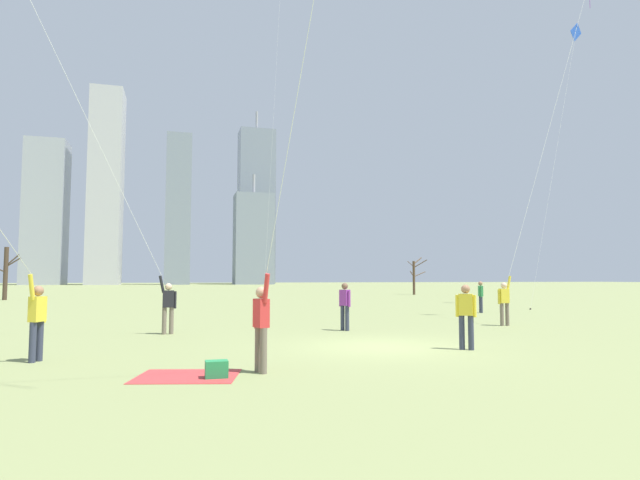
{
  "coord_description": "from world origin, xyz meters",
  "views": [
    {
      "loc": [
        -5.17,
        -12.68,
        1.78
      ],
      "look_at": [
        0.0,
        6.0,
        3.22
      ],
      "focal_mm": 29.0,
      "sensor_mm": 36.0,
      "label": 1
    }
  ],
  "objects_px": {
    "picnic_spot": "(204,372)",
    "bare_tree_left_of_center": "(415,275)",
    "bystander_far_off_by_trees": "(466,313)",
    "distant_kite_high_overhead_blue": "(573,47)",
    "bystander_strolling_midfield": "(345,304)",
    "kite_flyer_foreground_right_purple": "(521,237)",
    "kite_flyer_midfield_right_green": "(305,66)",
    "kite_flyer_foreground_left_white": "(5,270)",
    "bystander_watching_nearby": "(481,295)",
    "distant_kite_low_near_trees_yellow": "(280,6)",
    "kite_flyer_midfield_left_red": "(137,238)",
    "bare_tree_far_right_edge": "(6,273)"
  },
  "relations": [
    {
      "from": "kite_flyer_midfield_left_red",
      "to": "distant_kite_low_near_trees_yellow",
      "type": "height_order",
      "value": "distant_kite_low_near_trees_yellow"
    },
    {
      "from": "kite_flyer_midfield_right_green",
      "to": "bystander_far_off_by_trees",
      "type": "relative_size",
      "value": 12.11
    },
    {
      "from": "kite_flyer_midfield_left_red",
      "to": "picnic_spot",
      "type": "xyz_separation_m",
      "value": [
        1.73,
        -7.47,
        -2.94
      ]
    },
    {
      "from": "distant_kite_high_overhead_blue",
      "to": "bare_tree_far_right_edge",
      "type": "bearing_deg",
      "value": 153.59
    },
    {
      "from": "kite_flyer_midfield_left_red",
      "to": "bare_tree_far_right_edge",
      "type": "relative_size",
      "value": 4.07
    },
    {
      "from": "bystander_strolling_midfield",
      "to": "bystander_watching_nearby",
      "type": "bearing_deg",
      "value": 35.11
    },
    {
      "from": "kite_flyer_foreground_right_purple",
      "to": "distant_kite_low_near_trees_yellow",
      "type": "distance_m",
      "value": 35.74
    },
    {
      "from": "kite_flyer_midfield_left_red",
      "to": "distant_kite_low_near_trees_yellow",
      "type": "bearing_deg",
      "value": 70.36
    },
    {
      "from": "distant_kite_high_overhead_blue",
      "to": "bare_tree_left_of_center",
      "type": "relative_size",
      "value": 4.72
    },
    {
      "from": "bystander_far_off_by_trees",
      "to": "bare_tree_far_right_edge",
      "type": "bearing_deg",
      "value": 119.59
    },
    {
      "from": "bystander_far_off_by_trees",
      "to": "distant_kite_low_near_trees_yellow",
      "type": "xyz_separation_m",
      "value": [
        1.45,
        32.68,
        25.42
      ]
    },
    {
      "from": "bystander_watching_nearby",
      "to": "kite_flyer_foreground_left_white",
      "type": "bearing_deg",
      "value": -146.34
    },
    {
      "from": "kite_flyer_midfield_right_green",
      "to": "picnic_spot",
      "type": "height_order",
      "value": "kite_flyer_midfield_right_green"
    },
    {
      "from": "distant_kite_high_overhead_blue",
      "to": "picnic_spot",
      "type": "bearing_deg",
      "value": -143.64
    },
    {
      "from": "bystander_strolling_midfield",
      "to": "distant_kite_low_near_trees_yellow",
      "type": "xyz_separation_m",
      "value": [
        2.91,
        27.39,
        25.42
      ]
    },
    {
      "from": "bystander_strolling_midfield",
      "to": "bystander_far_off_by_trees",
      "type": "distance_m",
      "value": 5.49
    },
    {
      "from": "bystander_far_off_by_trees",
      "to": "picnic_spot",
      "type": "xyz_separation_m",
      "value": [
        -6.5,
        -1.93,
        -0.81
      ]
    },
    {
      "from": "kite_flyer_midfield_left_red",
      "to": "bystander_strolling_midfield",
      "type": "height_order",
      "value": "kite_flyer_midfield_left_red"
    },
    {
      "from": "kite_flyer_foreground_left_white",
      "to": "bystander_watching_nearby",
      "type": "bearing_deg",
      "value": 33.66
    },
    {
      "from": "distant_kite_high_overhead_blue",
      "to": "bystander_strolling_midfield",
      "type": "bearing_deg",
      "value": -150.63
    },
    {
      "from": "kite_flyer_midfield_left_red",
      "to": "kite_flyer_foreground_right_purple",
      "type": "bearing_deg",
      "value": 0.32
    },
    {
      "from": "kite_flyer_midfield_left_red",
      "to": "bare_tree_left_of_center",
      "type": "distance_m",
      "value": 43.11
    },
    {
      "from": "bystander_far_off_by_trees",
      "to": "bare_tree_left_of_center",
      "type": "relative_size",
      "value": 0.4
    },
    {
      "from": "bystander_watching_nearby",
      "to": "bare_tree_far_right_edge",
      "type": "relative_size",
      "value": 0.37
    },
    {
      "from": "bystander_watching_nearby",
      "to": "bare_tree_far_right_edge",
      "type": "height_order",
      "value": "bare_tree_far_right_edge"
    },
    {
      "from": "bare_tree_left_of_center",
      "to": "kite_flyer_foreground_right_purple",
      "type": "bearing_deg",
      "value": -109.33
    },
    {
      "from": "bystander_strolling_midfield",
      "to": "kite_flyer_foreground_right_purple",
      "type": "bearing_deg",
      "value": 2.58
    },
    {
      "from": "kite_flyer_midfield_right_green",
      "to": "distant_kite_low_near_trees_yellow",
      "type": "xyz_separation_m",
      "value": [
        6.38,
        35.79,
        20.87
      ]
    },
    {
      "from": "bare_tree_far_right_edge",
      "to": "bystander_far_off_by_trees",
      "type": "bearing_deg",
      "value": -60.41
    },
    {
      "from": "kite_flyer_midfield_right_green",
      "to": "bare_tree_far_right_edge",
      "type": "bearing_deg",
      "value": 111.68
    },
    {
      "from": "kite_flyer_foreground_right_purple",
      "to": "bystander_far_off_by_trees",
      "type": "height_order",
      "value": "kite_flyer_foreground_right_purple"
    },
    {
      "from": "kite_flyer_midfield_right_green",
      "to": "picnic_spot",
      "type": "xyz_separation_m",
      "value": [
        -1.57,
        1.18,
        -5.36
      ]
    },
    {
      "from": "kite_flyer_midfield_left_red",
      "to": "kite_flyer_midfield_right_green",
      "type": "relative_size",
      "value": 0.9
    },
    {
      "from": "kite_flyer_midfield_left_red",
      "to": "bystander_strolling_midfield",
      "type": "relative_size",
      "value": 10.92
    },
    {
      "from": "kite_flyer_foreground_right_purple",
      "to": "bystander_far_off_by_trees",
      "type": "distance_m",
      "value": 8.52
    },
    {
      "from": "distant_kite_high_overhead_blue",
      "to": "bare_tree_left_of_center",
      "type": "xyz_separation_m",
      "value": [
        -0.86,
        23.16,
        -15.43
      ]
    },
    {
      "from": "picnic_spot",
      "to": "bare_tree_left_of_center",
      "type": "distance_m",
      "value": 48.4
    },
    {
      "from": "bystander_strolling_midfield",
      "to": "bare_tree_left_of_center",
      "type": "relative_size",
      "value": 0.4
    },
    {
      "from": "bystander_far_off_by_trees",
      "to": "picnic_spot",
      "type": "relative_size",
      "value": 0.78
    },
    {
      "from": "bystander_far_off_by_trees",
      "to": "bare_tree_far_right_edge",
      "type": "height_order",
      "value": "bare_tree_far_right_edge"
    },
    {
      "from": "picnic_spot",
      "to": "bare_tree_left_of_center",
      "type": "relative_size",
      "value": 0.51
    },
    {
      "from": "distant_kite_high_overhead_blue",
      "to": "kite_flyer_midfield_right_green",
      "type": "bearing_deg",
      "value": -140.14
    },
    {
      "from": "bystander_far_off_by_trees",
      "to": "bystander_strolling_midfield",
      "type": "bearing_deg",
      "value": 105.35
    },
    {
      "from": "kite_flyer_midfield_right_green",
      "to": "distant_kite_high_overhead_blue",
      "type": "bearing_deg",
      "value": 39.86
    },
    {
      "from": "bystander_watching_nearby",
      "to": "distant_kite_low_near_trees_yellow",
      "type": "distance_m",
      "value": 33.41
    },
    {
      "from": "bare_tree_left_of_center",
      "to": "distant_kite_low_near_trees_yellow",
      "type": "bearing_deg",
      "value": -156.5
    },
    {
      "from": "bystander_watching_nearby",
      "to": "bare_tree_far_right_edge",
      "type": "xyz_separation_m",
      "value": [
        -28.72,
        24.13,
        1.33
      ]
    },
    {
      "from": "kite_flyer_foreground_right_purple",
      "to": "distant_kite_high_overhead_blue",
      "type": "bearing_deg",
      "value": 40.66
    },
    {
      "from": "distant_kite_low_near_trees_yellow",
      "to": "picnic_spot",
      "type": "relative_size",
      "value": 14.34
    },
    {
      "from": "kite_flyer_midfield_right_green",
      "to": "kite_flyer_foreground_right_purple",
      "type": "xyz_separation_m",
      "value": [
        10.83,
        8.73,
        -2.06
      ]
    }
  ]
}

